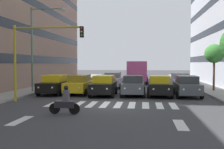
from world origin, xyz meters
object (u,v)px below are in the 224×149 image
object	(u,v)px
street_lamp_left	(224,32)
street_tree_1	(214,54)
car_3	(104,85)
car_row2_0	(180,81)
car_2	(133,85)
car_row2_1	(113,80)
car_4	(79,84)
motorcycle_with_rider	(65,102)
street_lamp_right	(37,40)
car_5	(54,84)
car_0	(187,86)
bus_behind_traffic	(138,70)
traffic_light_gantry	(35,49)
car_1	(159,86)

from	to	relation	value
street_lamp_left	street_tree_1	xyz separation A→B (m)	(-1.06, -6.96, -1.28)
car_3	car_row2_0	world-z (taller)	same
car_2	car_row2_1	size ratio (longest dim) A/B	1.00
car_4	motorcycle_with_rider	xyz separation A→B (m)	(-1.51, 9.29, -0.24)
street_lamp_right	street_tree_1	world-z (taller)	street_lamp_right
car_row2_1	car_5	bearing A→B (deg)	56.31
car_4	street_lamp_right	world-z (taller)	street_lamp_right
car_2	car_5	size ratio (longest dim) A/B	1.00
motorcycle_with_rider	street_lamp_right	bearing A→B (deg)	-60.57
car_0	car_4	xyz separation A→B (m)	(9.29, -0.57, 0.00)
street_lamp_right	car_row2_0	bearing A→B (deg)	-158.40
car_0	car_row2_0	bearing A→B (deg)	-92.25
car_2	car_4	size ratio (longest dim) A/B	1.00
car_0	bus_behind_traffic	size ratio (longest dim) A/B	0.42
street_tree_1	bus_behind_traffic	bearing A→B (deg)	-57.01
car_4	street_lamp_left	xyz separation A→B (m)	(-11.36, 3.52, 4.05)
car_row2_0	traffic_light_gantry	distance (m)	16.00
traffic_light_gantry	street_lamp_left	xyz separation A→B (m)	(-13.38, -1.35, 1.17)
car_3	car_2	bearing A→B (deg)	-170.27
bus_behind_traffic	street_tree_1	bearing A→B (deg)	122.99
car_3	traffic_light_gantry	xyz separation A→B (m)	(4.37, 4.08, 2.88)
street_tree_1	car_0	bearing A→B (deg)	51.99
car_4	traffic_light_gantry	world-z (taller)	traffic_light_gantry
car_row2_1	street_tree_1	world-z (taller)	street_tree_1
street_lamp_left	street_tree_1	size ratio (longest dim) A/B	1.78
car_2	traffic_light_gantry	xyz separation A→B (m)	(6.86, 4.51, 2.88)
car_3	car_row2_1	distance (m)	7.19
car_3	car_row2_0	size ratio (longest dim) A/B	1.00
car_5	traffic_light_gantry	size ratio (longest dim) A/B	0.81
car_5	street_tree_1	distance (m)	15.31
car_row2_1	street_lamp_left	world-z (taller)	street_lamp_left
car_3	car_1	bearing A→B (deg)	-176.72
car_5	street_lamp_right	size ratio (longest dim) A/B	0.58
car_3	motorcycle_with_rider	xyz separation A→B (m)	(0.85, 8.51, -0.24)
bus_behind_traffic	traffic_light_gantry	bearing A→B (deg)	71.05
car_1	car_4	xyz separation A→B (m)	(7.05, -0.52, 0.00)
car_4	car_row2_1	bearing A→B (deg)	-109.75
car_3	traffic_light_gantry	distance (m)	6.64
traffic_light_gantry	street_tree_1	xyz separation A→B (m)	(-14.44, -8.31, -0.11)
street_tree_1	car_1	bearing A→B (deg)	36.35
car_0	car_row2_1	world-z (taller)	same
car_4	car_row2_1	world-z (taller)	same
car_1	traffic_light_gantry	distance (m)	10.45
car_2	car_4	bearing A→B (deg)	-4.21
bus_behind_traffic	street_lamp_left	xyz separation A→B (m)	(-6.52, 18.63, 3.07)
car_0	car_row2_1	bearing A→B (deg)	-44.90
car_2	car_row2_0	bearing A→B (deg)	-127.23
traffic_light_gantry	street_lamp_left	distance (m)	13.50
car_1	car_2	world-z (taller)	same
motorcycle_with_rider	car_row2_0	bearing A→B (deg)	-118.00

